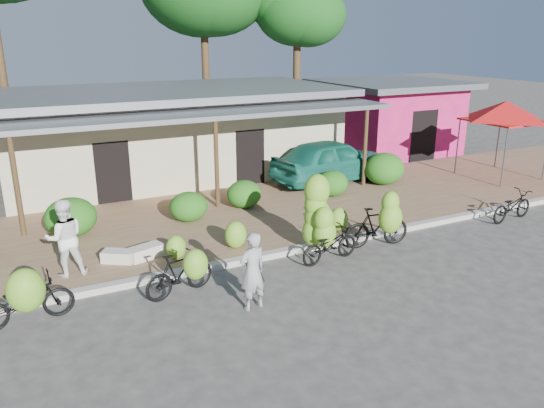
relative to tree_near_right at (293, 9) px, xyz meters
The scene contains 25 objects.
ground 17.56m from the tree_near_right, 116.58° to the right, with size 100.00×100.00×0.00m, color #3E3C39.
sidewalk 13.66m from the tree_near_right, 127.26° to the right, with size 60.00×6.00×0.12m, color #91714E.
curb 15.90m from the tree_near_right, 120.10° to the right, with size 60.00×0.25×0.15m, color #A8A399.
shop_main 9.44m from the tree_near_right, 153.27° to the right, with size 13.00×8.50×3.35m.
shop_pink 6.78m from the tree_near_right, 48.66° to the right, with size 6.00×6.00×3.25m.
tree_near_right is the anchor object (origin of this frame).
hedge_1 15.97m from the tree_near_right, 142.05° to the right, with size 1.36×1.23×1.06m, color #155D15.
hedge_2 14.00m from the tree_near_right, 132.26° to the right, with size 1.11×1.00×0.87m, color #155D15.
hedge_3 12.58m from the tree_near_right, 126.36° to the right, with size 1.11×0.99×0.86m, color #155D15.
hedge_4 11.42m from the tree_near_right, 110.77° to the right, with size 1.11×0.99×0.86m, color #155D15.
hedge_5 10.53m from the tree_near_right, 96.52° to the right, with size 1.47×1.33×1.15m, color #155D15.
red_canopy 11.14m from the tree_near_right, 69.83° to the right, with size 3.50×3.50×2.86m.
bike_far_left 19.65m from the tree_near_right, 134.13° to the right, with size 1.82×1.30×1.40m.
bike_left 17.91m from the tree_near_right, 126.52° to the right, with size 1.68×1.27×1.24m.
bike_center 15.63m from the tree_near_right, 115.78° to the right, with size 1.69×1.23×2.08m.
bike_right 15.28m from the tree_near_right, 109.49° to the right, with size 1.86×1.31×1.67m.
bike_far_right 14.64m from the tree_near_right, 89.43° to the right, with size 1.78×0.80×0.90m.
loose_banana_a 16.48m from the tree_near_right, 129.16° to the right, with size 0.48×0.41×0.60m, color #75A729.
loose_banana_b 15.59m from the tree_near_right, 124.36° to the right, with size 0.57×0.48×0.71m, color #75A729.
loose_banana_c 14.40m from the tree_near_right, 113.08° to the right, with size 0.54×0.46×0.68m, color #75A729.
sack_near 16.64m from the tree_near_right, 131.96° to the right, with size 0.85×0.40×0.30m, color beige.
sack_far 17.01m from the tree_near_right, 133.82° to the right, with size 0.75×0.38×0.28m, color beige.
vendor 18.13m from the tree_near_right, 121.31° to the right, with size 0.60×0.39×1.64m, color gray.
bystander 17.66m from the tree_near_right, 136.16° to the right, with size 0.86×0.67×1.77m, color white.
teal_van 9.72m from the tree_near_right, 108.20° to the right, with size 1.90×4.71×1.61m, color #166756.
Camera 1 is at (-5.62, -8.87, 5.32)m, focal length 35.00 mm.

